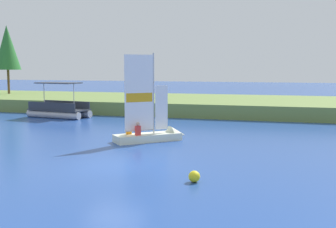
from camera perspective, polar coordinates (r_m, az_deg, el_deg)
The scene contains 6 objects.
ground_plane at distance 18.12m, azimuth -7.28°, elevation -6.93°, with size 200.00×200.00×0.00m, color #234793.
shore_bank at distance 40.34m, azimuth 5.95°, elevation 1.27°, with size 80.00×13.15×1.15m, color olive.
shoreline_tree_left at distance 50.59m, azimuth -20.87°, elevation 8.36°, with size 2.85×2.85×7.56m.
sailboat at distance 23.96m, azimuth -1.47°, elevation -2.54°, with size 3.94×3.68×5.28m.
pontoon_boat at distance 35.96m, azimuth -14.47°, elevation 0.61°, with size 5.42×2.90×2.88m.
channel_buoy at distance 15.46m, azimuth 3.56°, elevation -8.41°, with size 0.42×0.42×0.42m, color yellow.
Camera 1 is at (7.02, -16.18, 4.16)m, focal length 45.20 mm.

